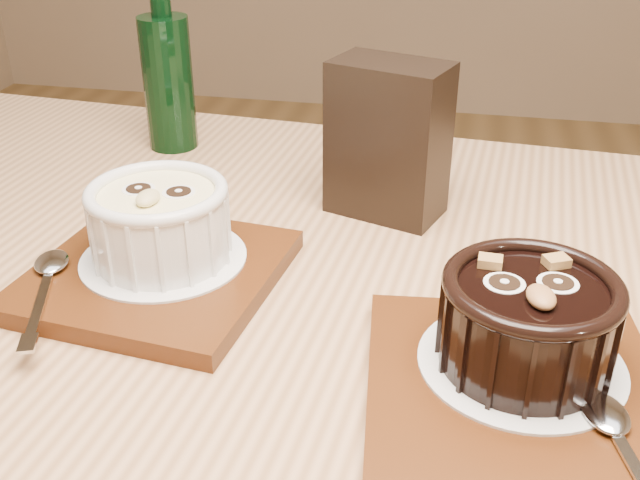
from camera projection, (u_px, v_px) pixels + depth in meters
The scene contains 11 objects.
table at pixel (346, 424), 0.58m from camera, with size 1.26×0.89×0.75m.
tray_left at pixel (156, 274), 0.58m from camera, with size 0.18×0.18×0.01m, color #52270D.
doily_left at pixel (164, 258), 0.59m from camera, with size 0.13×0.13×0.00m, color white.
ramekin_white at pixel (159, 219), 0.57m from camera, with size 0.11×0.11×0.06m.
spoon_left at pixel (44, 285), 0.55m from camera, with size 0.03×0.13×0.01m, color silver, non-canonical shape.
tray_right at pixel (514, 391), 0.46m from camera, with size 0.18×0.18×0.01m, color #52270D.
doily_right at pixel (521, 363), 0.47m from camera, with size 0.13×0.13×0.00m, color white.
ramekin_dark at pixel (528, 318), 0.46m from camera, with size 0.11×0.11×0.06m.
spoon_right at pixel (631, 458), 0.40m from camera, with size 0.03×0.13×0.01m, color silver, non-canonical shape.
condiment_stand at pixel (388, 140), 0.66m from camera, with size 0.10×0.06×0.14m, color black.
green_bottle at pixel (168, 78), 0.81m from camera, with size 0.05×0.05×0.20m.
Camera 1 is at (0.15, -0.65, 1.06)m, focal length 42.00 mm.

